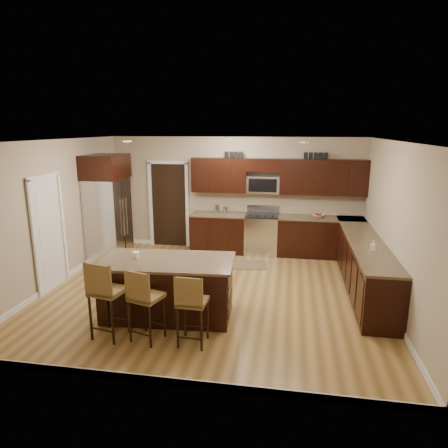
% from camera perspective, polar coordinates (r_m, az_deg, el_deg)
% --- Properties ---
extents(floor, '(6.00, 6.00, 0.00)m').
position_cam_1_polar(floor, '(7.37, -1.52, -9.64)').
color(floor, '#A0783F').
rests_on(floor, ground).
extents(ceiling, '(6.00, 6.00, 0.00)m').
position_cam_1_polar(ceiling, '(6.77, -1.67, 11.84)').
color(ceiling, silver).
rests_on(ceiling, wall_back).
extents(wall_back, '(6.00, 0.00, 6.00)m').
position_cam_1_polar(wall_back, '(9.61, 1.58, 4.29)').
color(wall_back, tan).
rests_on(wall_back, floor).
extents(wall_left, '(0.00, 5.50, 5.50)m').
position_cam_1_polar(wall_left, '(8.07, -22.98, 1.39)').
color(wall_left, tan).
rests_on(wall_left, floor).
extents(wall_right, '(0.00, 5.50, 5.50)m').
position_cam_1_polar(wall_right, '(7.03, 23.17, -0.33)').
color(wall_right, tan).
rests_on(wall_right, floor).
extents(base_cabinets, '(4.02, 3.96, 0.92)m').
position_cam_1_polar(base_cabinets, '(8.47, 13.14, -3.55)').
color(base_cabinets, black).
rests_on(base_cabinets, floor).
extents(upper_cabinets, '(4.00, 0.33, 0.80)m').
position_cam_1_polar(upper_cabinets, '(9.29, 7.89, 6.89)').
color(upper_cabinets, black).
rests_on(upper_cabinets, wall_back).
extents(range, '(0.76, 0.64, 1.11)m').
position_cam_1_polar(range, '(9.44, 5.39, -1.40)').
color(range, silver).
rests_on(range, floor).
extents(microwave, '(0.76, 0.31, 0.40)m').
position_cam_1_polar(microwave, '(9.36, 5.61, 5.64)').
color(microwave, silver).
rests_on(microwave, upper_cabinets).
extents(doorway, '(0.85, 0.03, 2.06)m').
position_cam_1_polar(doorway, '(10.01, -7.84, 2.68)').
color(doorway, black).
rests_on(doorway, floor).
extents(pantry_door, '(0.03, 0.80, 2.04)m').
position_cam_1_polar(pantry_door, '(7.89, -23.79, -1.42)').
color(pantry_door, white).
rests_on(pantry_door, floor).
extents(letter_decor, '(2.20, 0.03, 0.15)m').
position_cam_1_polar(letter_decor, '(9.26, 7.08, 9.72)').
color(letter_decor, black).
rests_on(letter_decor, upper_cabinets).
extents(island, '(2.12, 1.22, 0.92)m').
position_cam_1_polar(island, '(6.42, -8.00, -9.24)').
color(island, black).
rests_on(island, floor).
extents(stool_left, '(0.50, 0.50, 1.14)m').
position_cam_1_polar(stool_left, '(5.82, -16.67, -9.19)').
color(stool_left, olive).
rests_on(stool_left, floor).
extents(stool_mid, '(0.49, 0.49, 1.06)m').
position_cam_1_polar(stool_mid, '(5.63, -11.43, -10.22)').
color(stool_mid, olive).
rests_on(stool_mid, floor).
extents(stool_right, '(0.40, 0.40, 1.03)m').
position_cam_1_polar(stool_right, '(5.45, -4.72, -11.06)').
color(stool_right, olive).
rests_on(stool_right, floor).
extents(refrigerator, '(0.79, 0.98, 2.35)m').
position_cam_1_polar(refrigerator, '(9.10, -16.26, 2.28)').
color(refrigerator, silver).
rests_on(refrigerator, floor).
extents(floor_mat, '(0.96, 0.70, 0.01)m').
position_cam_1_polar(floor_mat, '(8.72, 3.12, -5.84)').
color(floor_mat, brown).
rests_on(floor_mat, floor).
extents(fruit_bowl, '(0.35, 0.35, 0.07)m').
position_cam_1_polar(fruit_bowl, '(9.32, 13.28, 1.14)').
color(fruit_bowl, silver).
rests_on(fruit_bowl, base_cabinets).
extents(soap_bottle, '(0.10, 0.11, 0.18)m').
position_cam_1_polar(soap_bottle, '(7.04, 20.56, -2.93)').
color(soap_bottle, '#B2B2B2').
rests_on(soap_bottle, base_cabinets).
extents(canister_tall, '(0.12, 0.12, 0.21)m').
position_cam_1_polar(canister_tall, '(9.44, -1.03, 2.13)').
color(canister_tall, silver).
rests_on(canister_tall, base_cabinets).
extents(canister_short, '(0.11, 0.11, 0.17)m').
position_cam_1_polar(canister_short, '(9.41, 0.16, 1.96)').
color(canister_short, silver).
rests_on(canister_short, base_cabinets).
extents(island_jar, '(0.10, 0.10, 0.10)m').
position_cam_1_polar(island_jar, '(6.40, -12.44, -4.37)').
color(island_jar, white).
rests_on(island_jar, island).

